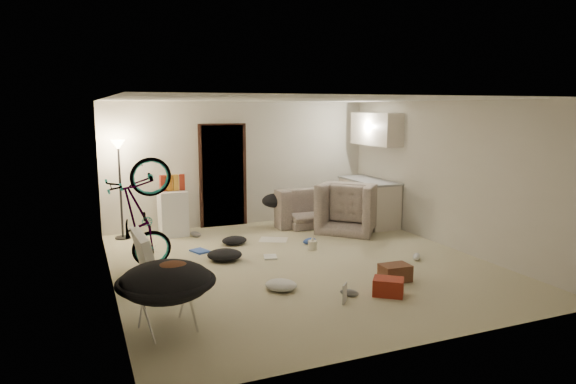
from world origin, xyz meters
name	(u,v)px	position (x,y,z in m)	size (l,w,h in m)	color
floor	(300,264)	(0.00, 0.00, -0.01)	(5.50, 6.00, 0.02)	#C1B894
ceiling	(301,99)	(0.00, 0.00, 2.51)	(5.50, 6.00, 0.02)	white
wall_back	(241,164)	(0.00, 3.01, 1.25)	(5.50, 0.02, 2.50)	beige
wall_front	(426,226)	(0.00, -3.01, 1.25)	(5.50, 0.02, 2.50)	beige
wall_left	(107,196)	(-2.76, 0.00, 1.25)	(0.02, 6.00, 2.50)	beige
wall_right	(448,175)	(2.76, 0.00, 1.25)	(0.02, 6.00, 2.50)	beige
doorway	(223,176)	(-0.40, 2.97, 1.02)	(0.85, 0.10, 2.04)	black
door_trim	(223,176)	(-0.40, 2.94, 1.02)	(0.97, 0.04, 2.10)	black
floor_lamp	(119,168)	(-2.40, 2.65, 1.31)	(0.28, 0.28, 1.81)	black
kitchen_counter	(369,203)	(2.43, 2.00, 0.44)	(0.60, 1.50, 0.88)	beige
counter_top	(369,181)	(2.43, 2.00, 0.90)	(0.64, 1.54, 0.04)	gray
kitchen_uppers	(376,129)	(2.56, 2.00, 1.95)	(0.38, 1.40, 0.65)	beige
sofa	(318,209)	(1.48, 2.45, 0.29)	(1.99, 0.78, 0.58)	#384038
armchair	(352,212)	(1.83, 1.65, 0.35)	(1.09, 0.95, 0.71)	#384038
bicycle	(141,241)	(-2.30, 0.60, 0.45)	(0.60, 1.71, 0.90)	black
book_asset	(343,304)	(-0.21, -1.75, 0.01)	(0.18, 0.24, 0.02)	maroon
mini_fridge	(173,213)	(-1.49, 2.55, 0.42)	(0.50, 0.50, 0.85)	white
snack_box_0	(163,183)	(-1.66, 2.55, 1.00)	(0.10, 0.07, 0.30)	maroon
snack_box_1	(169,183)	(-1.54, 2.55, 1.00)	(0.10, 0.07, 0.30)	#B76916
snack_box_2	(176,183)	(-1.42, 2.55, 1.00)	(0.10, 0.07, 0.30)	gold
snack_box_3	(182,182)	(-1.30, 2.55, 1.00)	(0.10, 0.07, 0.30)	maroon
saucer_chair	(166,290)	(-2.30, -1.65, 0.45)	(1.06, 1.06, 0.76)	silver
hoodie	(171,272)	(-2.25, -1.68, 0.66)	(0.48, 0.40, 0.22)	#572F1E
sofa_drape	(275,200)	(0.53, 2.45, 0.54)	(0.56, 0.46, 0.28)	black
tv_box	(145,256)	(-2.30, 0.18, 0.33)	(0.12, 1.01, 0.67)	silver
drink_case_a	(395,273)	(0.89, -1.24, 0.12)	(0.40, 0.29, 0.23)	brown
drink_case_b	(388,287)	(0.50, -1.67, 0.11)	(0.38, 0.28, 0.22)	maroon
juicer	(312,244)	(0.50, 0.63, 0.09)	(0.16, 0.16, 0.23)	beige
newspaper	(273,240)	(0.13, 1.50, 0.00)	(0.38, 0.50, 0.01)	silver
book_blue	(200,251)	(-1.29, 1.23, 0.02)	(0.22, 0.31, 0.03)	#3254B7
book_white	(270,257)	(-0.32, 0.46, 0.01)	(0.20, 0.27, 0.02)	silver
shoe_0	(309,241)	(0.62, 0.99, 0.05)	(0.29, 0.12, 0.11)	#3254B7
shoe_1	(196,234)	(-1.14, 2.25, 0.05)	(0.27, 0.11, 0.10)	slate
shoe_3	(349,293)	(0.02, -1.52, 0.05)	(0.25, 0.10, 0.09)	slate
shoe_4	(417,257)	(1.78, -0.53, 0.05)	(0.28, 0.11, 0.10)	white
clothes_lump_a	(225,255)	(-1.04, 0.61, 0.09)	(0.55, 0.47, 0.18)	black
clothes_lump_b	(234,240)	(-0.62, 1.48, 0.07)	(0.45, 0.39, 0.14)	black
clothes_lump_c	(281,285)	(-0.71, -0.97, 0.07)	(0.43, 0.37, 0.13)	silver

